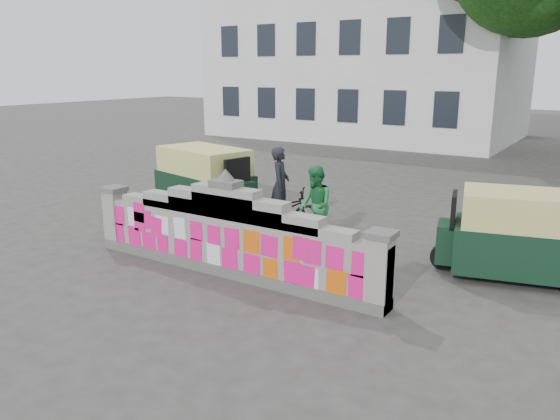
{
  "coord_description": "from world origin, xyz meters",
  "views": [
    {
      "loc": [
        6.04,
        -7.6,
        3.74
      ],
      "look_at": [
        0.52,
        1.0,
        1.1
      ],
      "focal_mm": 35.0,
      "sensor_mm": 36.0,
      "label": 1
    }
  ],
  "objects": [
    {
      "name": "ground",
      "position": [
        0.0,
        0.0,
        0.0
      ],
      "size": [
        100.0,
        100.0,
        0.0
      ],
      "primitive_type": "plane",
      "color": "#383533",
      "rests_on": "ground"
    },
    {
      "name": "pedestrian",
      "position": [
        0.46,
        2.53,
        0.86
      ],
      "size": [
        1.05,
        1.05,
        1.73
      ],
      "primitive_type": "imported",
      "rotation": [
        0.0,
        0.0,
        -0.79
      ],
      "color": "#227E3D",
      "rests_on": "ground"
    },
    {
      "name": "rickshaw_right",
      "position": [
        4.64,
        2.73,
        0.84
      ],
      "size": [
        3.02,
        1.91,
        1.62
      ],
      "rotation": [
        0.0,
        0.0,
        3.38
      ],
      "color": "black",
      "rests_on": "ground"
    },
    {
      "name": "building",
      "position": [
        -7.0,
        21.98,
        4.01
      ],
      "size": [
        16.0,
        10.0,
        8.9
      ],
      "color": "silver",
      "rests_on": "ground"
    },
    {
      "name": "rickshaw_left",
      "position": [
        -3.34,
        3.37,
        0.9
      ],
      "size": [
        3.22,
        2.04,
        1.73
      ],
      "rotation": [
        0.0,
        0.0,
        -0.24
      ],
      "color": "black",
      "rests_on": "ground"
    },
    {
      "name": "parapet_wall",
      "position": [
        -0.0,
        -0.01,
        0.75
      ],
      "size": [
        6.48,
        0.44,
        2.01
      ],
      "color": "#4C4C49",
      "rests_on": "ground"
    },
    {
      "name": "cyclist_rider",
      "position": [
        -0.72,
        2.96,
        0.88
      ],
      "size": [
        0.63,
        0.75,
        1.75
      ],
      "primitive_type": "imported",
      "rotation": [
        0.0,
        0.0,
        1.96
      ],
      "color": "black",
      "rests_on": "ground"
    },
    {
      "name": "cyclist_bike",
      "position": [
        -0.72,
        2.96,
        0.52
      ],
      "size": [
        2.08,
        1.39,
        1.03
      ],
      "primitive_type": "imported",
      "rotation": [
        0.0,
        0.0,
        1.96
      ],
      "color": "black",
      "rests_on": "ground"
    }
  ]
}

